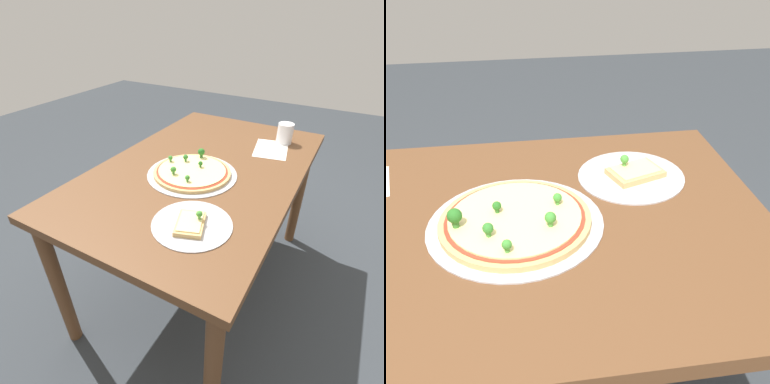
{
  "view_description": "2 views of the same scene",
  "coord_description": "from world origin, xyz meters",
  "views": [
    {
      "loc": [
        -1.11,
        -0.57,
        1.42
      ],
      "look_at": [
        -0.25,
        -0.08,
        0.79
      ],
      "focal_mm": 28.0,
      "sensor_mm": 36.0,
      "label": 1
    },
    {
      "loc": [
        -0.1,
        0.91,
        1.4
      ],
      "look_at": [
        -0.25,
        -0.08,
        0.79
      ],
      "focal_mm": 45.0,
      "sensor_mm": 36.0,
      "label": 2
    }
  ],
  "objects": [
    {
      "name": "dining_table",
      "position": [
        0.0,
        0.0,
        0.67
      ],
      "size": [
        1.38,
        0.87,
        0.77
      ],
      "color": "brown",
      "rests_on": "ground_plane"
    },
    {
      "name": "pizza_tray_whole",
      "position": [
        -0.09,
        0.01,
        0.78
      ],
      "size": [
        0.4,
        0.4,
        0.07
      ],
      "color": "#B7B7BC",
      "rests_on": "dining_table"
    },
    {
      "name": "pizza_tray_slice",
      "position": [
        -0.41,
        -0.17,
        0.77
      ],
      "size": [
        0.28,
        0.28,
        0.06
      ],
      "color": "#B7B7BC",
      "rests_on": "dining_table"
    }
  ]
}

